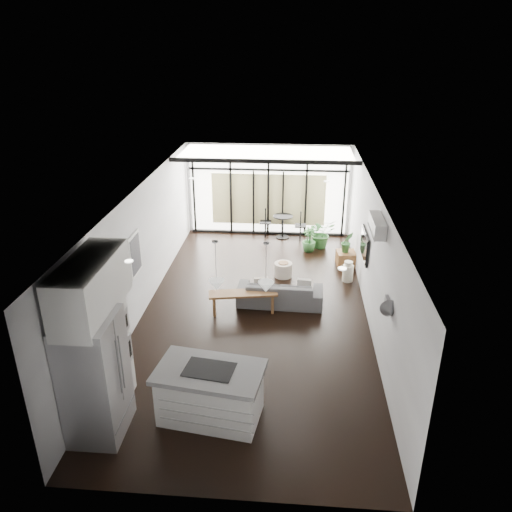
% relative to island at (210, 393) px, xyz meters
% --- Properties ---
extents(floor, '(5.00, 10.00, 0.00)m').
position_rel_island_xyz_m(floor, '(0.43, 3.42, -0.46)').
color(floor, black).
rests_on(floor, ground).
extents(ceiling, '(5.00, 10.00, 0.00)m').
position_rel_island_xyz_m(ceiling, '(0.43, 3.42, 2.34)').
color(ceiling, silver).
rests_on(ceiling, ground).
extents(wall_left, '(0.02, 10.00, 2.80)m').
position_rel_island_xyz_m(wall_left, '(-2.07, 3.42, 0.94)').
color(wall_left, white).
rests_on(wall_left, ground).
extents(wall_right, '(0.02, 10.00, 2.80)m').
position_rel_island_xyz_m(wall_right, '(2.93, 3.42, 0.94)').
color(wall_right, white).
rests_on(wall_right, ground).
extents(wall_back, '(5.00, 0.02, 2.80)m').
position_rel_island_xyz_m(wall_back, '(0.43, 8.42, 0.94)').
color(wall_back, white).
rests_on(wall_back, ground).
extents(wall_front, '(5.00, 0.02, 2.80)m').
position_rel_island_xyz_m(wall_front, '(0.43, -1.58, 0.94)').
color(wall_front, white).
rests_on(wall_front, ground).
extents(glazing, '(5.00, 0.20, 2.80)m').
position_rel_island_xyz_m(glazing, '(0.43, 8.30, 0.94)').
color(glazing, black).
rests_on(glazing, ground).
extents(skylight, '(4.70, 1.90, 0.06)m').
position_rel_island_xyz_m(skylight, '(0.43, 7.42, 2.31)').
color(skylight, silver).
rests_on(skylight, ceiling).
extents(neighbour_building, '(3.50, 0.02, 1.60)m').
position_rel_island_xyz_m(neighbour_building, '(0.43, 8.37, 0.64)').
color(neighbour_building, beige).
rests_on(neighbour_building, ground).
extents(island, '(1.82, 1.24, 0.92)m').
position_rel_island_xyz_m(island, '(0.00, 0.00, 0.00)').
color(island, white).
rests_on(island, floor).
extents(cooktop, '(0.85, 0.63, 0.01)m').
position_rel_island_xyz_m(cooktop, '(0.00, 0.00, 0.47)').
color(cooktop, black).
rests_on(cooktop, island).
extents(fridge, '(0.78, 0.98, 2.02)m').
position_rel_island_xyz_m(fridge, '(-1.66, -0.43, 0.55)').
color(fridge, '#9D9EA2').
rests_on(fridge, floor).
extents(appliance_column, '(0.55, 0.58, 2.13)m').
position_rel_island_xyz_m(appliance_column, '(-1.73, 0.37, 0.60)').
color(appliance_column, white).
rests_on(appliance_column, floor).
extents(upper_cabinets, '(0.62, 1.75, 0.86)m').
position_rel_island_xyz_m(upper_cabinets, '(-1.69, -0.08, 1.89)').
color(upper_cabinets, white).
rests_on(upper_cabinets, wall_left).
extents(pendant_left, '(0.26, 0.26, 0.18)m').
position_rel_island_xyz_m(pendant_left, '(0.03, 0.77, 1.56)').
color(pendant_left, silver).
rests_on(pendant_left, ceiling).
extents(pendant_right, '(0.26, 0.26, 0.18)m').
position_rel_island_xyz_m(pendant_right, '(0.83, 0.77, 1.56)').
color(pendant_right, silver).
rests_on(pendant_right, ceiling).
extents(sofa, '(1.99, 0.65, 0.77)m').
position_rel_island_xyz_m(sofa, '(0.98, 3.86, -0.08)').
color(sofa, '#454648').
rests_on(sofa, floor).
extents(console_bench, '(1.57, 0.64, 0.49)m').
position_rel_island_xyz_m(console_bench, '(0.17, 3.41, -0.22)').
color(console_bench, brown).
rests_on(console_bench, floor).
extents(pouf, '(0.58, 0.58, 0.37)m').
position_rel_island_xyz_m(pouf, '(1.01, 5.30, -0.28)').
color(pouf, beige).
rests_on(pouf, floor).
extents(crate, '(0.54, 0.54, 0.37)m').
position_rel_island_xyz_m(crate, '(2.68, 6.16, -0.27)').
color(crate, brown).
rests_on(crate, floor).
extents(plant_tall, '(1.07, 1.11, 0.68)m').
position_rel_island_xyz_m(plant_tall, '(2.05, 7.36, -0.12)').
color(plant_tall, '#2D602C').
rests_on(plant_tall, floor).
extents(plant_med, '(0.71, 0.82, 0.40)m').
position_rel_island_xyz_m(plant_med, '(1.70, 7.02, -0.26)').
color(plant_med, '#2D602C').
rests_on(plant_med, floor).
extents(plant_crate, '(0.47, 0.65, 0.26)m').
position_rel_island_xyz_m(plant_crate, '(2.68, 6.16, 0.04)').
color(plant_crate, '#2D602C').
rests_on(plant_crate, crate).
extents(milk_can, '(0.30, 0.30, 0.54)m').
position_rel_island_xyz_m(milk_can, '(2.65, 5.17, -0.19)').
color(milk_can, '#EAE5C9').
rests_on(milk_can, floor).
extents(bistro_set, '(1.49, 0.84, 0.68)m').
position_rel_island_xyz_m(bistro_set, '(0.91, 8.02, -0.12)').
color(bistro_set, black).
rests_on(bistro_set, floor).
extents(tv, '(0.05, 1.10, 0.65)m').
position_rel_island_xyz_m(tv, '(2.89, 4.42, 0.84)').
color(tv, black).
rests_on(tv, wall_right).
extents(ac_unit, '(0.22, 0.90, 0.30)m').
position_rel_island_xyz_m(ac_unit, '(2.81, 2.62, 1.99)').
color(ac_unit, silver).
rests_on(ac_unit, wall_right).
extents(framed_art, '(0.04, 0.70, 0.90)m').
position_rel_island_xyz_m(framed_art, '(-2.04, 2.92, 1.09)').
color(framed_art, black).
rests_on(framed_art, wall_left).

